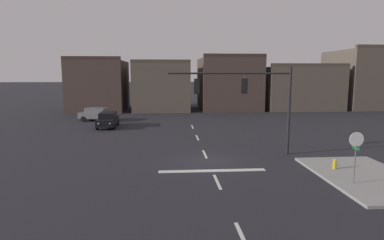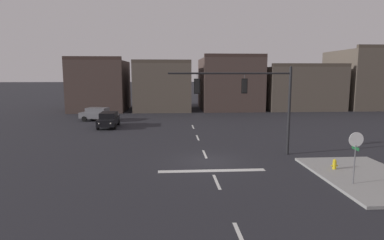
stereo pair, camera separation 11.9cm
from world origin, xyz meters
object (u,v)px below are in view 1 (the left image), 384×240
(car_lot_nearside, at_px, (108,119))
(car_lot_middle, at_px, (98,114))
(stop_sign, at_px, (356,145))
(signal_mast_near_side, at_px, (253,94))
(fire_hydrant, at_px, (334,166))

(car_lot_nearside, xyz_separation_m, car_lot_middle, (-2.12, 4.91, 0.00))
(stop_sign, height_order, car_lot_middle, stop_sign)
(signal_mast_near_side, bearing_deg, fire_hydrant, -46.32)
(car_lot_middle, bearing_deg, stop_sign, -53.50)
(car_lot_middle, xyz_separation_m, fire_hydrant, (18.39, -21.89, -0.53))
(signal_mast_near_side, distance_m, car_lot_middle, 23.17)
(car_lot_nearside, bearing_deg, stop_sign, -50.74)
(car_lot_middle, height_order, fire_hydrant, car_lot_middle)
(signal_mast_near_side, xyz_separation_m, car_lot_nearside, (-12.34, 12.87, -3.45))
(stop_sign, height_order, fire_hydrant, stop_sign)
(stop_sign, relative_size, car_lot_nearside, 0.63)
(stop_sign, xyz_separation_m, car_lot_middle, (-18.07, 24.42, -1.29))
(car_lot_nearside, bearing_deg, signal_mast_near_side, -46.21)
(stop_sign, bearing_deg, fire_hydrant, 82.86)
(car_lot_nearside, bearing_deg, car_lot_middle, 113.39)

